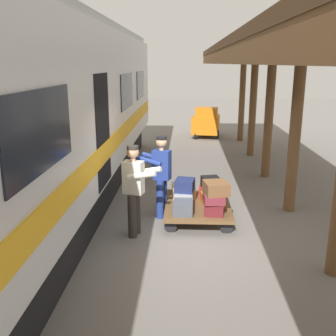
{
  "coord_description": "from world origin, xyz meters",
  "views": [
    {
      "loc": [
        0.25,
        6.81,
        3.11
      ],
      "look_at": [
        0.58,
        -0.49,
        1.15
      ],
      "focal_mm": 41.78,
      "sensor_mm": 36.0,
      "label": 1
    }
  ],
  "objects_px": {
    "suitcase_maroon_trunk": "(214,207)",
    "suitcase_gray_aluminum": "(183,197)",
    "train_car": "(20,124)",
    "suitcase_orange_carryall": "(212,200)",
    "luggage_cart": "(198,206)",
    "suitcase_navy_fabric": "(185,185)",
    "baggage_tug": "(206,123)",
    "suitcase_tan_vintage": "(183,191)",
    "suitcase_brown_leather": "(216,188)",
    "porter_by_door": "(135,188)",
    "suitcase_black_hardshell": "(211,183)",
    "suitcase_slate_roller": "(183,207)",
    "porter_in_overalls": "(161,174)",
    "suitcase_red_plastic": "(211,192)",
    "suitcase_burgundy_valise": "(214,198)"
  },
  "relations": [
    {
      "from": "luggage_cart",
      "to": "suitcase_navy_fabric",
      "type": "relative_size",
      "value": 4.3
    },
    {
      "from": "suitcase_gray_aluminum",
      "to": "suitcase_burgundy_valise",
      "type": "distance_m",
      "value": 0.81
    },
    {
      "from": "suitcase_maroon_trunk",
      "to": "suitcase_slate_roller",
      "type": "relative_size",
      "value": 0.89
    },
    {
      "from": "suitcase_tan_vintage",
      "to": "suitcase_black_hardshell",
      "type": "bearing_deg",
      "value": 178.38
    },
    {
      "from": "luggage_cart",
      "to": "suitcase_gray_aluminum",
      "type": "xyz_separation_m",
      "value": [
        0.3,
        0.0,
        0.19
      ]
    },
    {
      "from": "suitcase_brown_leather",
      "to": "porter_by_door",
      "type": "relative_size",
      "value": 0.28
    },
    {
      "from": "luggage_cart",
      "to": "porter_in_overalls",
      "type": "bearing_deg",
      "value": -5.04
    },
    {
      "from": "luggage_cart",
      "to": "suitcase_maroon_trunk",
      "type": "xyz_separation_m",
      "value": [
        -0.3,
        0.5,
        0.17
      ]
    },
    {
      "from": "train_car",
      "to": "suitcase_tan_vintage",
      "type": "distance_m",
      "value": 3.6
    },
    {
      "from": "suitcase_red_plastic",
      "to": "porter_by_door",
      "type": "bearing_deg",
      "value": 42.94
    },
    {
      "from": "luggage_cart",
      "to": "suitcase_navy_fabric",
      "type": "distance_m",
      "value": 0.53
    },
    {
      "from": "suitcase_maroon_trunk",
      "to": "suitcase_brown_leather",
      "type": "distance_m",
      "value": 0.39
    },
    {
      "from": "suitcase_navy_fabric",
      "to": "train_car",
      "type": "bearing_deg",
      "value": 14.64
    },
    {
      "from": "luggage_cart",
      "to": "suitcase_brown_leather",
      "type": "distance_m",
      "value": 0.83
    },
    {
      "from": "suitcase_maroon_trunk",
      "to": "baggage_tug",
      "type": "xyz_separation_m",
      "value": [
        -0.32,
        -9.8,
        0.19
      ]
    },
    {
      "from": "suitcase_slate_roller",
      "to": "suitcase_navy_fabric",
      "type": "height_order",
      "value": "suitcase_navy_fabric"
    },
    {
      "from": "suitcase_slate_roller",
      "to": "suitcase_tan_vintage",
      "type": "distance_m",
      "value": 0.99
    },
    {
      "from": "suitcase_tan_vintage",
      "to": "suitcase_navy_fabric",
      "type": "xyz_separation_m",
      "value": [
        -0.03,
        0.51,
        0.29
      ]
    },
    {
      "from": "porter_in_overalls",
      "to": "suitcase_navy_fabric",
      "type": "bearing_deg",
      "value": 170.3
    },
    {
      "from": "baggage_tug",
      "to": "suitcase_black_hardshell",
      "type": "bearing_deg",
      "value": 87.96
    },
    {
      "from": "suitcase_brown_leather",
      "to": "porter_in_overalls",
      "type": "distance_m",
      "value": 1.24
    },
    {
      "from": "luggage_cart",
      "to": "suitcase_tan_vintage",
      "type": "bearing_deg",
      "value": -58.99
    },
    {
      "from": "train_car",
      "to": "suitcase_orange_carryall",
      "type": "xyz_separation_m",
      "value": [
        -3.53,
        -0.79,
        -1.65
      ]
    },
    {
      "from": "suitcase_black_hardshell",
      "to": "suitcase_slate_roller",
      "type": "bearing_deg",
      "value": 58.37
    },
    {
      "from": "suitcase_gray_aluminum",
      "to": "suitcase_navy_fabric",
      "type": "xyz_separation_m",
      "value": [
        -0.03,
        0.02,
        0.26
      ]
    },
    {
      "from": "suitcase_maroon_trunk",
      "to": "suitcase_gray_aluminum",
      "type": "bearing_deg",
      "value": -39.75
    },
    {
      "from": "suitcase_tan_vintage",
      "to": "porter_in_overalls",
      "type": "relative_size",
      "value": 0.35
    },
    {
      "from": "suitcase_brown_leather",
      "to": "baggage_tug",
      "type": "bearing_deg",
      "value": -91.72
    },
    {
      "from": "baggage_tug",
      "to": "suitcase_tan_vintage",
      "type": "bearing_deg",
      "value": 84.06
    },
    {
      "from": "suitcase_maroon_trunk",
      "to": "suitcase_brown_leather",
      "type": "relative_size",
      "value": 1.05
    },
    {
      "from": "suitcase_tan_vintage",
      "to": "suitcase_brown_leather",
      "type": "relative_size",
      "value": 1.28
    },
    {
      "from": "suitcase_brown_leather",
      "to": "baggage_tug",
      "type": "relative_size",
      "value": 0.26
    },
    {
      "from": "suitcase_gray_aluminum",
      "to": "suitcase_maroon_trunk",
      "type": "relative_size",
      "value": 1.23
    },
    {
      "from": "suitcase_maroon_trunk",
      "to": "porter_in_overalls",
      "type": "distance_m",
      "value": 1.3
    },
    {
      "from": "suitcase_orange_carryall",
      "to": "porter_by_door",
      "type": "bearing_deg",
      "value": 30.74
    },
    {
      "from": "suitcase_orange_carryall",
      "to": "baggage_tug",
      "type": "relative_size",
      "value": 0.34
    },
    {
      "from": "luggage_cart",
      "to": "suitcase_maroon_trunk",
      "type": "bearing_deg",
      "value": 121.01
    },
    {
      "from": "luggage_cart",
      "to": "baggage_tug",
      "type": "height_order",
      "value": "baggage_tug"
    },
    {
      "from": "train_car",
      "to": "baggage_tug",
      "type": "height_order",
      "value": "train_car"
    },
    {
      "from": "luggage_cart",
      "to": "baggage_tug",
      "type": "xyz_separation_m",
      "value": [
        -0.62,
        -9.3,
        0.36
      ]
    },
    {
      "from": "suitcase_burgundy_valise",
      "to": "baggage_tug",
      "type": "distance_m",
      "value": 9.84
    },
    {
      "from": "suitcase_black_hardshell",
      "to": "suitcase_burgundy_valise",
      "type": "bearing_deg",
      "value": 88.94
    },
    {
      "from": "luggage_cart",
      "to": "suitcase_orange_carryall",
      "type": "bearing_deg",
      "value": 180.0
    },
    {
      "from": "train_car",
      "to": "suitcase_gray_aluminum",
      "type": "distance_m",
      "value": 3.44
    },
    {
      "from": "suitcase_black_hardshell",
      "to": "suitcase_red_plastic",
      "type": "bearing_deg",
      "value": -76.31
    },
    {
      "from": "suitcase_gray_aluminum",
      "to": "suitcase_navy_fabric",
      "type": "height_order",
      "value": "suitcase_navy_fabric"
    },
    {
      "from": "luggage_cart",
      "to": "suitcase_burgundy_valise",
      "type": "relative_size",
      "value": 3.69
    },
    {
      "from": "train_car",
      "to": "suitcase_black_hardshell",
      "type": "xyz_separation_m",
      "value": [
        -3.54,
        -1.27,
        -1.45
      ]
    },
    {
      "from": "luggage_cart",
      "to": "suitcase_tan_vintage",
      "type": "relative_size",
      "value": 2.99
    },
    {
      "from": "luggage_cart",
      "to": "suitcase_maroon_trunk",
      "type": "distance_m",
      "value": 0.6
    }
  ]
}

